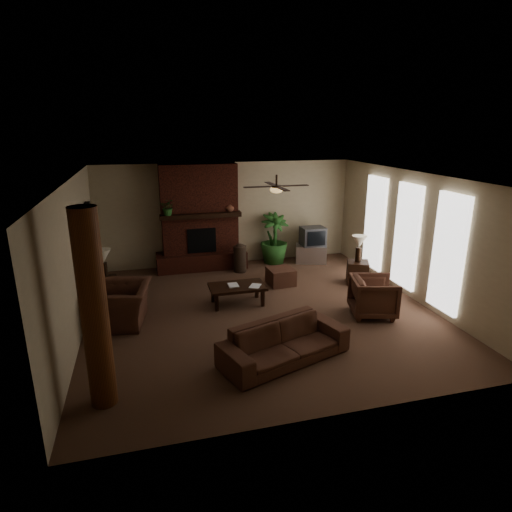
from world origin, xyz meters
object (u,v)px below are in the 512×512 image
object	(u,v)px
armchair_left	(122,298)
ottoman	(281,276)
tv_stand	(311,254)
floor_plant	(274,249)
log_column	(94,311)
lamp_left	(103,258)
armchair_right	(374,295)
coffee_table	(237,288)
floor_vase	(240,256)
sofa	(284,336)
side_table_left	(106,290)
lamp_right	(359,244)
side_table_right	(357,272)

from	to	relation	value
armchair_left	ottoman	size ratio (longest dim) A/B	1.98
tv_stand	floor_plant	size ratio (longest dim) A/B	0.60
log_column	lamp_left	bearing A→B (deg)	93.00
log_column	armchair_right	distance (m)	5.47
coffee_table	ottoman	bearing A→B (deg)	35.54
ottoman	tv_stand	world-z (taller)	tv_stand
armchair_right	floor_vase	world-z (taller)	armchair_right
log_column	floor_plant	bearing A→B (deg)	52.84
armchair_left	floor_vase	size ratio (longest dim) A/B	1.54
sofa	armchair_right	xyz separation A→B (m)	(2.31, 1.21, 0.01)
ottoman	side_table_left	distance (m)	4.05
tv_stand	floor_vase	world-z (taller)	floor_vase
log_column	lamp_right	size ratio (longest dim) A/B	4.31
sofa	ottoman	world-z (taller)	sofa
coffee_table	floor_vase	size ratio (longest dim) A/B	1.56
armchair_left	floor_vase	distance (m)	3.80
log_column	sofa	bearing A→B (deg)	9.12
sofa	side_table_left	size ratio (longest dim) A/B	3.98
log_column	armchair_left	world-z (taller)	log_column
sofa	armchair_left	xyz separation A→B (m)	(-2.63, 2.14, 0.09)
log_column	coffee_table	world-z (taller)	log_column
floor_vase	tv_stand	bearing A→B (deg)	7.58
armchair_left	lamp_right	bearing A→B (deg)	108.25
coffee_table	side_table_right	size ratio (longest dim) A/B	2.18
floor_plant	lamp_right	size ratio (longest dim) A/B	2.17
sofa	ottoman	distance (m)	3.55
log_column	sofa	world-z (taller)	log_column
armchair_right	side_table_left	distance (m)	5.73
lamp_right	lamp_left	bearing A→B (deg)	176.77
sofa	tv_stand	world-z (taller)	sofa
tv_stand	coffee_table	bearing A→B (deg)	-119.06
floor_plant	lamp_left	size ratio (longest dim) A/B	2.17
sofa	ottoman	size ratio (longest dim) A/B	3.65
armchair_left	lamp_left	xyz separation A→B (m)	(-0.38, 1.20, 0.48)
tv_stand	floor_vase	bearing A→B (deg)	-153.39
side_table_right	ottoman	bearing A→B (deg)	167.81
tv_stand	sofa	bearing A→B (deg)	-97.39
ottoman	side_table_left	size ratio (longest dim) A/B	1.09
armchair_right	tv_stand	xyz separation A→B (m)	(0.10, 3.65, -0.19)
ottoman	lamp_right	bearing A→B (deg)	-11.59
ottoman	floor_plant	bearing A→B (deg)	78.47
ottoman	side_table_right	xyz separation A→B (m)	(1.85, -0.40, 0.08)
armchair_right	floor_plant	bearing A→B (deg)	28.77
armchair_left	side_table_right	bearing A→B (deg)	108.05
armchair_right	side_table_right	xyz separation A→B (m)	(0.57, 1.78, -0.17)
armchair_right	coffee_table	size ratio (longest dim) A/B	0.74
coffee_table	sofa	bearing A→B (deg)	-84.13
side_table_right	lamp_right	size ratio (longest dim) A/B	0.85
ottoman	floor_plant	distance (m)	1.75
coffee_table	side_table_left	size ratio (longest dim) A/B	2.18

